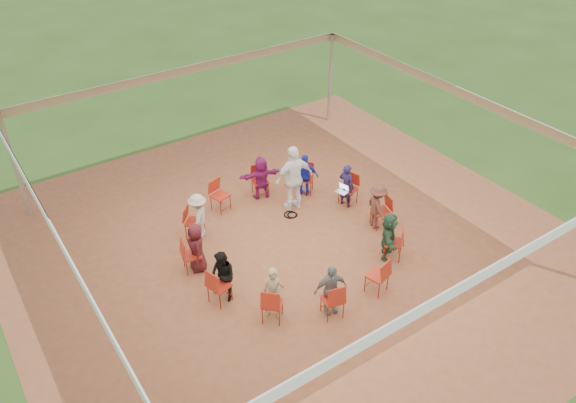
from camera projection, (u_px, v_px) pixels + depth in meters
ground at (291, 246)px, 13.86m from camera, size 80.00×80.00×0.00m
dirt_patch at (291, 246)px, 13.85m from camera, size 13.00×13.00×0.00m
tent at (292, 164)px, 12.50m from camera, size 10.33×10.33×3.00m
chair_0 at (348, 189)px, 15.14m from camera, size 0.54×0.53×0.90m
chair_1 at (305, 179)px, 15.58m from camera, size 0.61×0.61×0.90m
chair_2 at (260, 181)px, 15.48m from camera, size 0.51×0.53×0.90m
chair_3 at (220, 196)px, 14.88m from camera, size 0.53×0.54×0.90m
chair_4 at (194, 222)px, 13.93m from camera, size 0.61×0.61×0.90m
chair_5 at (192, 255)px, 12.90m from camera, size 0.53×0.51×0.90m
chair_6 at (219, 286)px, 12.06m from camera, size 0.54×0.53×0.90m
chair_7 at (272, 304)px, 11.62m from camera, size 0.61×0.61×0.90m
chair_8 at (333, 299)px, 11.72m from camera, size 0.51×0.53×0.90m
chair_9 at (377, 276)px, 12.32m from camera, size 0.53×0.54×0.90m
chair_10 at (393, 243)px, 13.27m from camera, size 0.61×0.61×0.90m
chair_11 at (381, 212)px, 14.30m from camera, size 0.53×0.51×0.90m
person_seated_0 at (346, 185)px, 14.96m from camera, size 0.42×0.52×1.26m
person_seated_1 at (305, 175)px, 15.37m from camera, size 0.79×0.78×1.26m
person_seated_2 at (261, 178)px, 15.28m from camera, size 1.23×0.70×1.26m
person_seated_3 at (198, 217)px, 13.81m from camera, size 0.85×0.86×1.26m
person_seated_4 at (197, 248)px, 12.83m from camera, size 0.48×0.68×1.26m
person_seated_5 at (223, 277)px, 12.03m from camera, size 0.51×0.68×1.26m
person_seated_6 at (273, 293)px, 11.62m from camera, size 0.54×0.53×1.26m
person_seated_7 at (331, 289)px, 11.71m from camera, size 0.80×0.54×1.26m
person_seated_8 at (389, 236)px, 13.18m from camera, size 1.12×1.14×1.26m
person_seated_9 at (377, 207)px, 14.16m from camera, size 0.58×0.88×1.26m
standing_person at (294, 179)px, 14.66m from camera, size 1.14×0.64×1.88m
cable_coil at (291, 215)px, 14.91m from camera, size 0.44×0.44×0.03m
laptop at (343, 189)px, 14.88m from camera, size 0.33×0.37×0.22m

